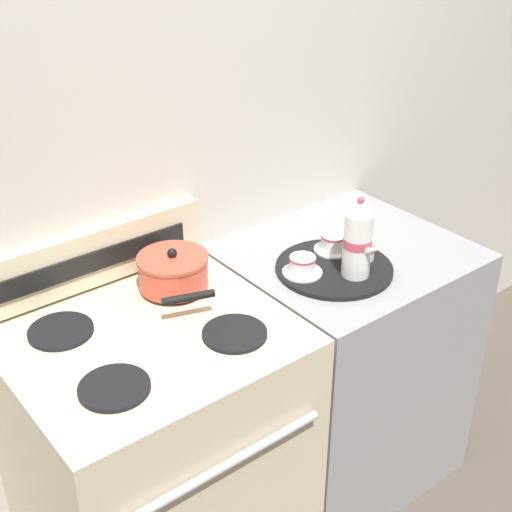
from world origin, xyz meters
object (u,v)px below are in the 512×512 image
Objects in this scene: saucepan at (173,272)px; teapot at (358,239)px; serving_tray at (334,268)px; teacup_right at (302,265)px; creamer_jug at (364,249)px; stove at (159,460)px; teacup_left at (333,243)px.

saucepan is 1.19× the size of teapot.
serving_tray is 0.11m from teacup_right.
teacup_right is 1.77× the size of creamer_jug.
teacup_left reaches higher than stove.
teapot is (0.63, -0.14, 0.58)m from stove.
serving_tray reaches higher than stove.
teapot is 0.13m from creamer_jug.
teapot is (0.02, -0.07, 0.13)m from serving_tray.
teacup_left is (0.51, -0.13, -0.02)m from saucepan.
saucepan is 4.40× the size of creamer_jug.
serving_tray is at bearing -15.95° from teacup_right.
creamer_jug is (0.10, -0.02, 0.04)m from serving_tray.
creamer_jug is at bearing -13.63° from teacup_right.
creamer_jug reaches higher than teacup_right.
teapot is at bearing -149.20° from creamer_jug.
stove is 3.64× the size of teapot.
teacup_left is at bearing 111.43° from creamer_jug.
teapot reaches higher than teacup_left.
serving_tray is 0.15m from teapot.
creamer_jug reaches higher than teacup_left.
creamer_jug is (0.04, -0.10, 0.01)m from teacup_left.
creamer_jug is (0.54, -0.23, -0.01)m from saucepan.
teacup_left is at bearing 1.20° from stove.
creamer_jug is (0.09, 0.05, -0.08)m from teapot.
teapot is (0.46, -0.28, 0.07)m from saucepan.
creamer_jug reaches higher than serving_tray.
serving_tray is (0.62, -0.06, 0.46)m from stove.
teacup_right reaches higher than serving_tray.
teacup_left and teacup_right have the same top height.
teacup_left is 0.10m from creamer_jug.
teacup_right is 0.21m from creamer_jug.
teapot reaches higher than creamer_jug.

